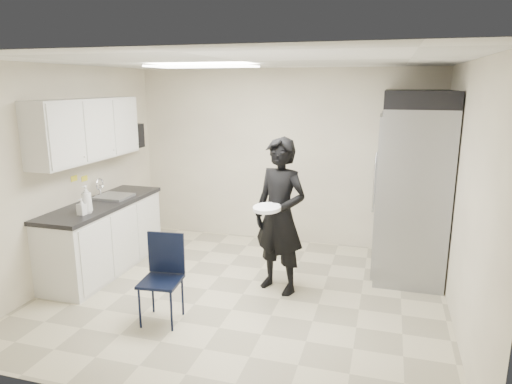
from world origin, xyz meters
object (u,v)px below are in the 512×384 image
(commercial_fridge, at_px, (412,192))
(folding_chair, at_px, (161,282))
(lower_counter, at_px, (104,238))
(man_tuxedo, at_px, (280,216))

(commercial_fridge, relative_size, folding_chair, 2.41)
(commercial_fridge, height_order, folding_chair, commercial_fridge)
(lower_counter, height_order, folding_chair, folding_chair)
(folding_chair, distance_m, man_tuxedo, 1.52)
(folding_chair, bearing_deg, lower_counter, 136.93)
(lower_counter, relative_size, folding_chair, 2.18)
(folding_chair, height_order, man_tuxedo, man_tuxedo)
(commercial_fridge, bearing_deg, lower_counter, -164.12)
(lower_counter, distance_m, folding_chair, 1.69)
(lower_counter, relative_size, man_tuxedo, 1.05)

